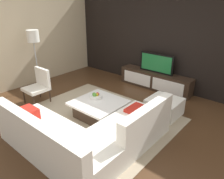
# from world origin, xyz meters

# --- Properties ---
(ground_plane) EXTENTS (14.00, 14.00, 0.00)m
(ground_plane) POSITION_xyz_m (0.00, 0.00, 0.00)
(ground_plane) COLOR #4C301C
(feature_wall_back) EXTENTS (6.40, 0.12, 2.80)m
(feature_wall_back) POSITION_xyz_m (0.00, 2.70, 1.40)
(feature_wall_back) COLOR black
(feature_wall_back) RESTS_ON ground
(side_wall_left) EXTENTS (0.12, 5.20, 2.80)m
(side_wall_left) POSITION_xyz_m (-3.20, 0.20, 1.40)
(side_wall_left) COLOR #C6B28E
(side_wall_left) RESTS_ON ground
(area_rug) EXTENTS (3.32, 2.68, 0.01)m
(area_rug) POSITION_xyz_m (-0.10, 0.00, 0.01)
(area_rug) COLOR tan
(area_rug) RESTS_ON ground
(media_console) EXTENTS (2.20, 0.43, 0.50)m
(media_console) POSITION_xyz_m (0.00, 2.40, 0.25)
(media_console) COLOR #332319
(media_console) RESTS_ON ground
(television) EXTENTS (1.05, 0.06, 0.56)m
(television) POSITION_xyz_m (0.00, 2.40, 0.78)
(television) COLOR black
(television) RESTS_ON media_console
(sectional_couch) EXTENTS (2.36, 2.33, 0.83)m
(sectional_couch) POSITION_xyz_m (0.51, -0.88, 0.29)
(sectional_couch) COLOR white
(sectional_couch) RESTS_ON ground
(coffee_table) EXTENTS (1.07, 1.03, 0.38)m
(coffee_table) POSITION_xyz_m (-0.10, 0.10, 0.20)
(coffee_table) COLOR #332319
(coffee_table) RESTS_ON ground
(accent_chair_near) EXTENTS (0.54, 0.54, 0.87)m
(accent_chair_near) POSITION_xyz_m (-1.82, -0.30, 0.49)
(accent_chair_near) COLOR #332319
(accent_chair_near) RESTS_ON ground
(floor_lamp) EXTENTS (0.33, 0.33, 1.71)m
(floor_lamp) POSITION_xyz_m (-2.58, 0.16, 1.45)
(floor_lamp) COLOR #A5A5AA
(floor_lamp) RESTS_ON ground
(ottoman) EXTENTS (0.70, 0.70, 0.40)m
(ottoman) POSITION_xyz_m (0.97, 1.14, 0.20)
(ottoman) COLOR white
(ottoman) RESTS_ON ground
(fruit_bowl) EXTENTS (0.28, 0.28, 0.14)m
(fruit_bowl) POSITION_xyz_m (-0.28, 0.20, 0.43)
(fruit_bowl) COLOR silver
(fruit_bowl) RESTS_ON coffee_table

